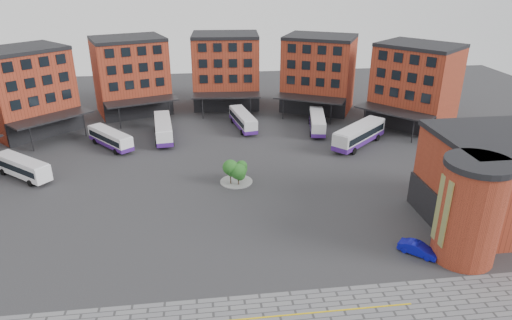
{
  "coord_description": "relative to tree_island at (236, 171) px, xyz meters",
  "views": [
    {
      "loc": [
        -2.45,
        -43.49,
        27.33
      ],
      "look_at": [
        4.43,
        9.95,
        4.0
      ],
      "focal_mm": 32.0,
      "sensor_mm": 36.0,
      "label": 1
    }
  ],
  "objects": [
    {
      "name": "yellow_line",
      "position": [
        0.03,
        -25.44,
        -1.91
      ],
      "size": [
        26.0,
        0.15,
        0.02
      ],
      "primitive_type": "cube",
      "color": "gold",
      "rests_on": "paving_zone"
    },
    {
      "name": "blue_car",
      "position": [
        16.9,
        -18.48,
        -1.29
      ],
      "size": [
        3.83,
        3.72,
        1.31
      ],
      "primitive_type": "imported",
      "rotation": [
        0.0,
        0.0,
        0.81
      ],
      "color": "#0C0E9E",
      "rests_on": "ground"
    },
    {
      "name": "main_building",
      "position": [
        -6.74,
        26.81,
        5.29
      ],
      "size": [
        94.14,
        42.48,
        14.6
      ],
      "color": "maroon",
      "rests_on": "ground"
    },
    {
      "name": "ground",
      "position": [
        -1.97,
        -11.44,
        -1.94
      ],
      "size": [
        160.0,
        160.0,
        0.0
      ],
      "primitive_type": "plane",
      "color": "#28282B",
      "rests_on": "ground"
    },
    {
      "name": "bus_d",
      "position": [
        3.18,
        22.32,
        -0.34
      ],
      "size": [
        4.18,
        10.71,
        2.94
      ],
      "rotation": [
        0.0,
        0.0,
        0.17
      ],
      "color": "silver",
      "rests_on": "ground"
    },
    {
      "name": "bus_e",
      "position": [
        16.05,
        19.46,
        -0.33
      ],
      "size": [
        4.49,
        10.82,
        2.97
      ],
      "rotation": [
        0.0,
        0.0,
        -0.2
      ],
      "color": "silver",
      "rests_on": "ground"
    },
    {
      "name": "bus_c",
      "position": [
        -10.64,
        18.84,
        -0.18
      ],
      "size": [
        3.73,
        11.72,
        3.25
      ],
      "rotation": [
        0.0,
        0.0,
        0.1
      ],
      "color": "white",
      "rests_on": "ground"
    },
    {
      "name": "tree_island",
      "position": [
        0.0,
        0.0,
        0.0
      ],
      "size": [
        4.4,
        4.4,
        3.54
      ],
      "color": "gray",
      "rests_on": "ground"
    },
    {
      "name": "bus_b",
      "position": [
        -18.84,
        15.84,
        -0.41
      ],
      "size": [
        8.12,
        9.25,
        2.83
      ],
      "rotation": [
        0.0,
        0.0,
        0.68
      ],
      "color": "white",
      "rests_on": "ground"
    },
    {
      "name": "bus_a",
      "position": [
        -29.01,
        5.73,
        -0.25
      ],
      "size": [
        9.16,
        8.27,
        2.85
      ],
      "rotation": [
        0.0,
        0.0,
        0.87
      ],
      "color": "white",
      "rests_on": "ground"
    },
    {
      "name": "bus_f",
      "position": [
        20.99,
        11.56,
        -0.06
      ],
      "size": [
        11.02,
        10.31,
        3.46
      ],
      "rotation": [
        0.0,
        0.0,
        -0.84
      ],
      "color": "silver",
      "rests_on": "ground"
    },
    {
      "name": "east_building",
      "position": [
        26.73,
        -14.5,
        3.35
      ],
      "size": [
        17.4,
        15.4,
        10.6
      ],
      "color": "maroon",
      "rests_on": "ground"
    }
  ]
}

